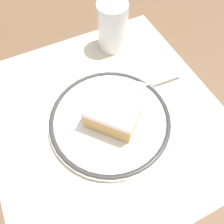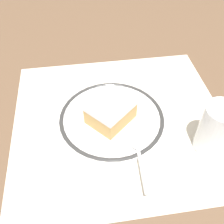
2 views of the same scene
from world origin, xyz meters
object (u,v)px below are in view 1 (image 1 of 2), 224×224
cake_slice (114,112)px  cup (112,29)px  plate (112,119)px  spoon (144,85)px

cake_slice → cup: bearing=154.6°
cup → plate: bearing=-26.2°
cup → spoon: bearing=-0.2°
spoon → plate: bearing=-67.4°
cake_slice → cup: cup is taller
plate → spoon: 0.09m
plate → cake_slice: size_ratio=1.97×
cake_slice → spoon: 0.10m
spoon → cup: (-0.14, 0.00, 0.03)m
cake_slice → spoon: (-0.04, 0.08, -0.02)m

